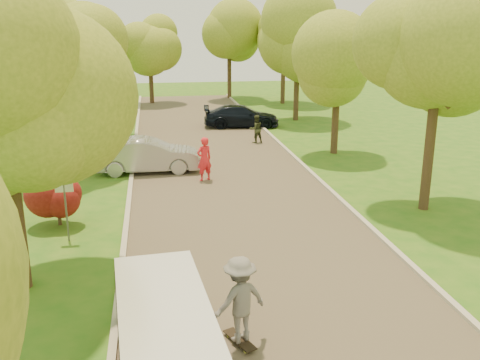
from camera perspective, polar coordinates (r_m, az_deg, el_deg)
ground at (r=14.41m, az=3.78°, el=-11.15°), size 100.00×100.00×0.00m
road at (r=21.68m, az=-0.97°, el=-1.42°), size 8.00×60.00×0.01m
curb_left at (r=21.49m, az=-11.72°, el=-1.79°), size 0.18×60.00×0.12m
curb_right at (r=22.58m, az=9.25°, el=-0.76°), size 0.18×60.00×0.12m
street_sign at (r=17.42m, az=-18.21°, el=-1.42°), size 0.55×0.06×2.17m
red_shrub at (r=19.05m, az=-18.93°, el=-1.45°), size 1.70×1.70×1.95m
tree_l_mida at (r=13.90m, az=-23.36°, el=8.96°), size 4.71×4.60×7.39m
tree_l_midb at (r=24.80m, az=-18.53°, el=10.83°), size 4.30×4.20×6.62m
tree_l_far at (r=34.60m, az=-15.44°, el=13.93°), size 4.92×4.80×7.79m
tree_r_mida at (r=20.12m, az=21.01°, el=12.19°), size 5.13×5.00×7.95m
tree_r_midb at (r=28.16m, az=10.84°, el=12.56°), size 4.51×4.40×7.01m
tree_r_far at (r=37.83m, az=6.56°, el=15.12°), size 5.33×5.20×8.34m
tree_bg_a at (r=42.83m, az=-17.64°, el=13.94°), size 5.12×5.00×7.72m
tree_bg_b at (r=45.82m, az=4.99°, el=15.02°), size 5.12×5.00×7.95m
tree_bg_c at (r=46.44m, az=-9.38°, el=14.25°), size 4.92×4.80×7.33m
tree_bg_d at (r=48.97m, az=-0.90°, el=14.91°), size 5.12×5.00×7.72m
minivan at (r=10.88m, az=-8.08°, el=-16.02°), size 2.07×4.50×1.63m
silver_sedan at (r=24.94m, az=-9.81°, el=2.61°), size 4.82×1.74×1.58m
dark_sedan at (r=35.46m, az=0.14°, el=6.82°), size 5.09×2.45×1.43m
longboard at (r=12.00m, az=-0.03°, el=-16.69°), size 0.64×1.01×0.11m
skateboarder at (r=11.50m, az=-0.03°, el=-12.63°), size 1.41×1.14×1.91m
person_striped at (r=23.22m, az=-3.83°, el=2.24°), size 0.84×0.72×1.94m
person_olive at (r=30.67m, az=1.71°, el=5.46°), size 0.91×0.78×1.61m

